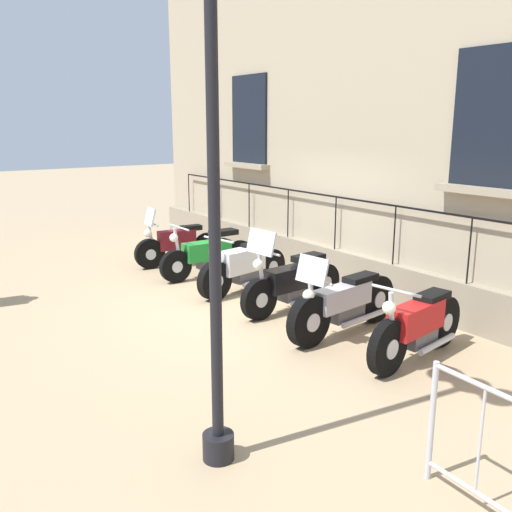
# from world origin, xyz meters

# --- Properties ---
(ground_plane) EXTENTS (60.00, 60.00, 0.00)m
(ground_plane) POSITION_xyz_m (0.00, 0.00, 0.00)
(ground_plane) COLOR tan
(building_facade) EXTENTS (0.82, 12.88, 8.61)m
(building_facade) POSITION_xyz_m (-2.25, -0.00, 4.20)
(building_facade) COLOR tan
(building_facade) RESTS_ON ground_plane
(motorcycle_maroon) EXTENTS (1.91, 0.55, 1.25)m
(motorcycle_maroon) POSITION_xyz_m (-0.26, -3.01, 0.42)
(motorcycle_maroon) COLOR black
(motorcycle_maroon) RESTS_ON ground_plane
(motorcycle_green) EXTENTS (2.07, 0.71, 1.05)m
(motorcycle_green) POSITION_xyz_m (-0.32, -1.87, 0.42)
(motorcycle_green) COLOR black
(motorcycle_green) RESTS_ON ground_plane
(motorcycle_white) EXTENTS (2.01, 0.71, 1.04)m
(motorcycle_white) POSITION_xyz_m (-0.31, -0.67, 0.44)
(motorcycle_white) COLOR black
(motorcycle_white) RESTS_ON ground_plane
(motorcycle_black) EXTENTS (2.07, 0.68, 1.37)m
(motorcycle_black) POSITION_xyz_m (-0.38, 0.61, 0.45)
(motorcycle_black) COLOR black
(motorcycle_black) RESTS_ON ground_plane
(motorcycle_silver) EXTENTS (2.17, 0.60, 1.22)m
(motorcycle_silver) POSITION_xyz_m (-0.33, 1.82, 0.43)
(motorcycle_silver) COLOR black
(motorcycle_silver) RESTS_ON ground_plane
(motorcycle_red) EXTENTS (1.98, 0.64, 1.03)m
(motorcycle_red) POSITION_xyz_m (-0.45, 2.99, 0.44)
(motorcycle_red) COLOR black
(motorcycle_red) RESTS_ON ground_plane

